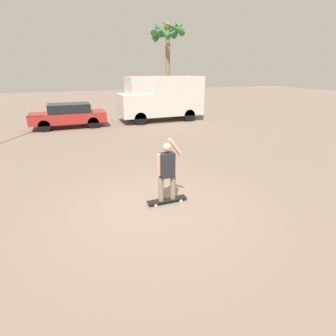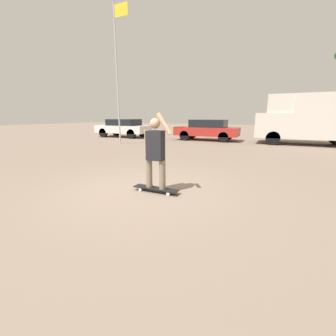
{
  "view_description": "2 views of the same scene",
  "coord_description": "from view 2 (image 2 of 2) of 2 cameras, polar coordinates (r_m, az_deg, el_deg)",
  "views": [
    {
      "loc": [
        -1.96,
        -5.72,
        3.3
      ],
      "look_at": [
        0.7,
        0.92,
        0.6
      ],
      "focal_mm": 28.0,
      "sensor_mm": 36.0,
      "label": 1
    },
    {
      "loc": [
        2.6,
        -4.23,
        1.69
      ],
      "look_at": [
        0.38,
        0.47,
        0.46
      ],
      "focal_mm": 24.0,
      "sensor_mm": 36.0,
      "label": 2
    }
  ],
  "objects": [
    {
      "name": "parked_car_red",
      "position": [
        15.89,
        9.89,
        9.65
      ],
      "size": [
        4.28,
        1.73,
        1.41
      ],
      "color": "black",
      "rests_on": "ground_plane"
    },
    {
      "name": "ground_plane",
      "position": [
        5.24,
        -6.0,
        -5.61
      ],
      "size": [
        80.0,
        80.0,
        0.0
      ],
      "primitive_type": "plane",
      "color": "gray"
    },
    {
      "name": "skateboard",
      "position": [
        5.08,
        -3.1,
        -5.26
      ],
      "size": [
        1.06,
        0.24,
        0.09
      ],
      "color": "black",
      "rests_on": "ground_plane"
    },
    {
      "name": "parked_car_white",
      "position": [
        18.36,
        -11.3,
        10.07
      ],
      "size": [
        4.26,
        1.82,
        1.4
      ],
      "color": "black",
      "rests_on": "ground_plane"
    },
    {
      "name": "flagpole",
      "position": [
        14.15,
        -12.68,
        23.82
      ],
      "size": [
        0.96,
        0.12,
        7.69
      ],
      "color": "#B7B7BC",
      "rests_on": "ground_plane"
    },
    {
      "name": "camper_van",
      "position": [
        15.54,
        32.4,
        10.75
      ],
      "size": [
        5.49,
        2.22,
        2.86
      ],
      "color": "black",
      "rests_on": "ground_plane"
    },
    {
      "name": "person_skateboarder",
      "position": [
        4.87,
        -3.24,
        4.61
      ],
      "size": [
        0.66,
        0.22,
        1.66
      ],
      "color": "gray",
      "rests_on": "skateboard"
    }
  ]
}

